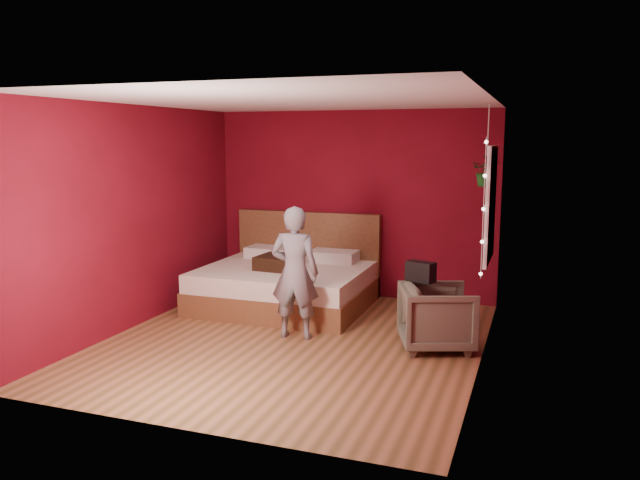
# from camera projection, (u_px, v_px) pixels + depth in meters

# --- Properties ---
(floor) EXTENTS (4.50, 4.50, 0.00)m
(floor) POSITION_uv_depth(u_px,v_px,m) (294.00, 341.00, 6.87)
(floor) COLOR #945D3B
(floor) RESTS_ON ground
(room_walls) EXTENTS (4.04, 4.54, 2.62)m
(room_walls) POSITION_uv_depth(u_px,v_px,m) (293.00, 189.00, 6.60)
(room_walls) COLOR maroon
(room_walls) RESTS_ON ground
(window) EXTENTS (0.05, 0.97, 1.27)m
(window) POSITION_uv_depth(u_px,v_px,m) (490.00, 204.00, 6.82)
(window) COLOR white
(window) RESTS_ON room_walls
(fairy_lights) EXTENTS (0.04, 0.04, 1.45)m
(fairy_lights) POSITION_uv_depth(u_px,v_px,m) (483.00, 209.00, 6.34)
(fairy_lights) COLOR silver
(fairy_lights) RESTS_ON room_walls
(bed) EXTENTS (2.14, 1.82, 1.17)m
(bed) POSITION_uv_depth(u_px,v_px,m) (287.00, 283.00, 8.33)
(bed) COLOR brown
(bed) RESTS_ON ground
(person) EXTENTS (0.58, 0.42, 1.48)m
(person) POSITION_uv_depth(u_px,v_px,m) (295.00, 273.00, 6.90)
(person) COLOR slate
(person) RESTS_ON ground
(armchair) EXTENTS (0.95, 0.94, 0.68)m
(armchair) POSITION_uv_depth(u_px,v_px,m) (437.00, 317.00, 6.59)
(armchair) COLOR #5A5947
(armchair) RESTS_ON ground
(handbag) EXTENTS (0.34, 0.25, 0.22)m
(handbag) POSITION_uv_depth(u_px,v_px,m) (421.00, 272.00, 6.72)
(handbag) COLOR black
(handbag) RESTS_ON armchair
(throw_pillow) EXTENTS (0.53, 0.53, 0.18)m
(throw_pillow) POSITION_uv_depth(u_px,v_px,m) (278.00, 262.00, 8.10)
(throw_pillow) COLOR black
(throw_pillow) RESTS_ON bed
(hanging_plant) EXTENTS (0.33, 0.29, 0.94)m
(hanging_plant) POSITION_uv_depth(u_px,v_px,m) (487.00, 171.00, 7.27)
(hanging_plant) COLOR silver
(hanging_plant) RESTS_ON room_walls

